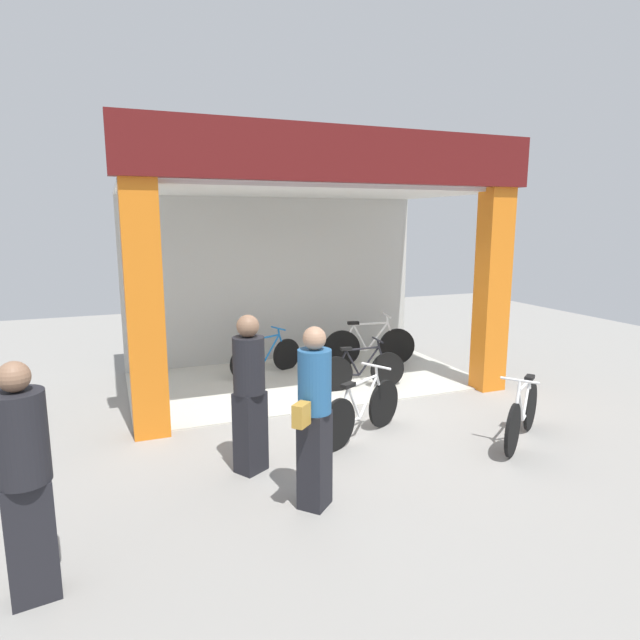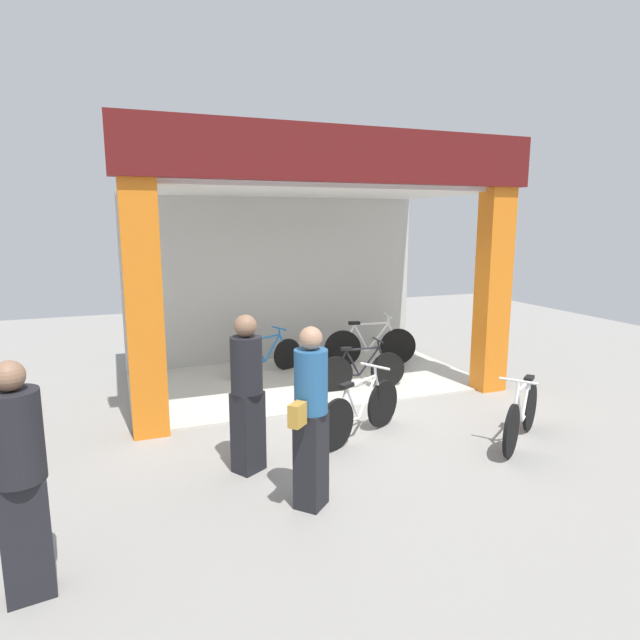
{
  "view_description": "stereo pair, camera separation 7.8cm",
  "coord_description": "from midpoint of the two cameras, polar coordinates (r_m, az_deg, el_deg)",
  "views": [
    {
      "loc": [
        -2.94,
        -6.67,
        2.62
      ],
      "look_at": [
        0.0,
        0.75,
        1.15
      ],
      "focal_mm": 30.16,
      "sensor_mm": 36.0,
      "label": 1
    },
    {
      "loc": [
        -2.87,
        -6.7,
        2.62
      ],
      "look_at": [
        0.0,
        0.75,
        1.15
      ],
      "focal_mm": 30.16,
      "sensor_mm": 36.0,
      "label": 2
    }
  ],
  "objects": [
    {
      "name": "ground_plane",
      "position": [
        7.75,
        1.79,
        -9.35
      ],
      "size": [
        19.1,
        19.1,
        0.0
      ],
      "primitive_type": "plane",
      "color": "gray",
      "rests_on": "ground"
    },
    {
      "name": "pedestrian_1",
      "position": [
        5.68,
        -7.89,
        -7.57
      ],
      "size": [
        0.45,
        0.45,
        1.69
      ],
      "color": "black",
      "rests_on": "ground"
    },
    {
      "name": "bicycle_parked_0",
      "position": [
        6.66,
        4.11,
        -9.58
      ],
      "size": [
        1.4,
        0.77,
        0.86
      ],
      "color": "black",
      "rests_on": "ground"
    },
    {
      "name": "bicycle_parked_1",
      "position": [
        6.96,
        20.37,
        -9.38
      ],
      "size": [
        1.28,
        0.94,
        0.85
      ],
      "color": "black",
      "rests_on": "ground"
    },
    {
      "name": "bicycle_inside_1",
      "position": [
        8.49,
        4.16,
        -5.32
      ],
      "size": [
        1.45,
        0.4,
        0.8
      ],
      "color": "black",
      "rests_on": "ground"
    },
    {
      "name": "shop_facade",
      "position": [
        8.77,
        -2.24,
        6.7
      ],
      "size": [
        5.75,
        3.33,
        3.82
      ],
      "color": "beige",
      "rests_on": "ground"
    },
    {
      "name": "pedestrian_0",
      "position": [
        4.32,
        -29.3,
        -14.56
      ],
      "size": [
        0.4,
        0.4,
        1.72
      ],
      "color": "black",
      "rests_on": "ground"
    },
    {
      "name": "pedestrian_2",
      "position": [
        4.95,
        -1.07,
        -10.24
      ],
      "size": [
        0.5,
        0.49,
        1.71
      ],
      "color": "black",
      "rests_on": "ground"
    },
    {
      "name": "bicycle_inside_2",
      "position": [
        9.9,
        5.03,
        -2.7
      ],
      "size": [
        1.69,
        0.5,
        0.94
      ],
      "color": "black",
      "rests_on": "ground"
    },
    {
      "name": "bicycle_inside_0",
      "position": [
        9.33,
        -5.98,
        -3.91
      ],
      "size": [
        1.38,
        0.54,
        0.8
      ],
      "color": "black",
      "rests_on": "ground"
    }
  ]
}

